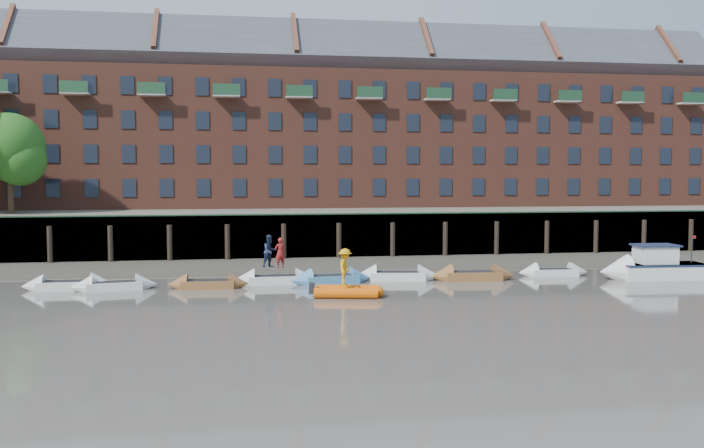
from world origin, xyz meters
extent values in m
plane|color=#605A52|center=(0.00, 0.00, 0.00)|extent=(220.00, 220.00, 0.00)
cube|color=#3D382F|center=(0.00, 18.00, 0.00)|extent=(110.00, 8.00, 0.50)
cube|color=#4C4336|center=(0.00, 14.60, 0.00)|extent=(110.00, 1.60, 0.10)
cube|color=#2D2A26|center=(0.00, 22.40, 1.60)|extent=(110.00, 0.80, 3.20)
cylinder|color=black|center=(-18.00, 21.75, 1.30)|extent=(0.36, 0.36, 2.60)
cylinder|color=black|center=(-14.00, 21.75, 1.30)|extent=(0.36, 0.36, 2.60)
cylinder|color=black|center=(-10.00, 21.75, 1.30)|extent=(0.36, 0.36, 2.60)
cylinder|color=black|center=(-6.00, 21.75, 1.30)|extent=(0.36, 0.36, 2.60)
cylinder|color=black|center=(-2.00, 21.75, 1.30)|extent=(0.36, 0.36, 2.60)
cylinder|color=black|center=(2.00, 21.75, 1.30)|extent=(0.36, 0.36, 2.60)
cylinder|color=black|center=(6.00, 21.75, 1.30)|extent=(0.36, 0.36, 2.60)
cylinder|color=black|center=(10.00, 21.75, 1.30)|extent=(0.36, 0.36, 2.60)
cylinder|color=black|center=(14.00, 21.75, 1.30)|extent=(0.36, 0.36, 2.60)
cylinder|color=black|center=(18.00, 21.75, 1.30)|extent=(0.36, 0.36, 2.60)
cylinder|color=black|center=(22.00, 21.75, 1.30)|extent=(0.36, 0.36, 2.60)
cylinder|color=black|center=(26.00, 21.75, 1.30)|extent=(0.36, 0.36, 2.60)
cylinder|color=black|center=(30.00, 21.75, 1.30)|extent=(0.36, 0.36, 2.60)
cube|color=#264C2D|center=(0.00, 22.10, 3.25)|extent=(110.00, 0.06, 0.10)
cube|color=#5E594D|center=(0.00, 36.00, 1.60)|extent=(110.00, 28.00, 3.20)
cube|color=brown|center=(0.00, 37.00, 9.20)|extent=(80.00, 10.00, 12.00)
cube|color=#42444C|center=(0.00, 37.00, 16.40)|extent=(80.60, 15.56, 15.56)
cube|color=black|center=(-23.00, 31.98, 5.00)|extent=(1.10, 0.12, 1.50)
cube|color=black|center=(-20.00, 31.98, 5.00)|extent=(1.10, 0.12, 1.50)
cube|color=black|center=(-17.00, 31.98, 5.00)|extent=(1.10, 0.12, 1.50)
cube|color=black|center=(-14.00, 31.98, 5.00)|extent=(1.10, 0.12, 1.50)
cube|color=black|center=(-11.00, 31.98, 5.00)|extent=(1.10, 0.12, 1.50)
cube|color=black|center=(-8.00, 31.98, 5.00)|extent=(1.10, 0.12, 1.50)
cube|color=black|center=(-5.00, 31.98, 5.00)|extent=(1.10, 0.12, 1.50)
cube|color=black|center=(-2.00, 31.98, 5.00)|extent=(1.10, 0.12, 1.50)
cube|color=black|center=(1.00, 31.98, 5.00)|extent=(1.10, 0.12, 1.50)
cube|color=black|center=(4.00, 31.98, 5.00)|extent=(1.10, 0.12, 1.50)
cube|color=black|center=(7.00, 31.98, 5.00)|extent=(1.10, 0.12, 1.50)
cube|color=black|center=(10.00, 31.98, 5.00)|extent=(1.10, 0.12, 1.50)
cube|color=black|center=(13.00, 31.98, 5.00)|extent=(1.10, 0.12, 1.50)
cube|color=black|center=(16.00, 31.98, 5.00)|extent=(1.10, 0.12, 1.50)
cube|color=black|center=(19.00, 31.98, 5.00)|extent=(1.10, 0.12, 1.50)
cube|color=black|center=(22.00, 31.98, 5.00)|extent=(1.10, 0.12, 1.50)
cube|color=black|center=(25.00, 31.98, 5.00)|extent=(1.10, 0.12, 1.50)
cube|color=black|center=(28.00, 31.98, 5.00)|extent=(1.10, 0.12, 1.50)
cube|color=black|center=(31.00, 31.98, 5.00)|extent=(1.10, 0.12, 1.50)
cube|color=black|center=(34.00, 31.98, 5.00)|extent=(1.10, 0.12, 1.50)
cube|color=black|center=(37.00, 31.98, 5.00)|extent=(1.10, 0.12, 1.50)
cube|color=black|center=(-23.00, 31.98, 7.80)|extent=(1.10, 0.12, 1.50)
cube|color=black|center=(-20.00, 31.98, 7.80)|extent=(1.10, 0.12, 1.50)
cube|color=black|center=(-17.00, 31.98, 7.80)|extent=(1.10, 0.12, 1.50)
cube|color=black|center=(-14.00, 31.98, 7.80)|extent=(1.10, 0.12, 1.50)
cube|color=black|center=(-11.00, 31.98, 7.80)|extent=(1.10, 0.12, 1.50)
cube|color=black|center=(-8.00, 31.98, 7.80)|extent=(1.10, 0.12, 1.50)
cube|color=black|center=(-5.00, 31.98, 7.80)|extent=(1.10, 0.12, 1.50)
cube|color=black|center=(-2.00, 31.98, 7.80)|extent=(1.10, 0.12, 1.50)
cube|color=black|center=(1.00, 31.98, 7.80)|extent=(1.10, 0.12, 1.50)
cube|color=black|center=(4.00, 31.98, 7.80)|extent=(1.10, 0.12, 1.50)
cube|color=black|center=(7.00, 31.98, 7.80)|extent=(1.10, 0.12, 1.50)
cube|color=black|center=(10.00, 31.98, 7.80)|extent=(1.10, 0.12, 1.50)
cube|color=black|center=(13.00, 31.98, 7.80)|extent=(1.10, 0.12, 1.50)
cube|color=black|center=(16.00, 31.98, 7.80)|extent=(1.10, 0.12, 1.50)
cube|color=black|center=(19.00, 31.98, 7.80)|extent=(1.10, 0.12, 1.50)
cube|color=black|center=(22.00, 31.98, 7.80)|extent=(1.10, 0.12, 1.50)
cube|color=black|center=(25.00, 31.98, 7.80)|extent=(1.10, 0.12, 1.50)
cube|color=black|center=(28.00, 31.98, 7.80)|extent=(1.10, 0.12, 1.50)
cube|color=black|center=(31.00, 31.98, 7.80)|extent=(1.10, 0.12, 1.50)
cube|color=black|center=(34.00, 31.98, 7.80)|extent=(1.10, 0.12, 1.50)
cube|color=black|center=(37.00, 31.98, 7.80)|extent=(1.10, 0.12, 1.50)
cube|color=black|center=(-23.00, 31.98, 10.60)|extent=(1.10, 0.12, 1.50)
cube|color=black|center=(-20.00, 31.98, 10.60)|extent=(1.10, 0.12, 1.50)
cube|color=black|center=(-17.00, 31.98, 10.60)|extent=(1.10, 0.12, 1.50)
cube|color=black|center=(-14.00, 31.98, 10.60)|extent=(1.10, 0.12, 1.50)
cube|color=black|center=(-11.00, 31.98, 10.60)|extent=(1.10, 0.12, 1.50)
cube|color=black|center=(-8.00, 31.98, 10.60)|extent=(1.10, 0.12, 1.50)
cube|color=black|center=(-5.00, 31.98, 10.60)|extent=(1.10, 0.12, 1.50)
cube|color=black|center=(-2.00, 31.98, 10.60)|extent=(1.10, 0.12, 1.50)
cube|color=black|center=(1.00, 31.98, 10.60)|extent=(1.10, 0.12, 1.50)
cube|color=black|center=(4.00, 31.98, 10.60)|extent=(1.10, 0.12, 1.50)
cube|color=black|center=(7.00, 31.98, 10.60)|extent=(1.10, 0.12, 1.50)
cube|color=black|center=(10.00, 31.98, 10.60)|extent=(1.10, 0.12, 1.50)
cube|color=black|center=(13.00, 31.98, 10.60)|extent=(1.10, 0.12, 1.50)
cube|color=black|center=(16.00, 31.98, 10.60)|extent=(1.10, 0.12, 1.50)
cube|color=black|center=(19.00, 31.98, 10.60)|extent=(1.10, 0.12, 1.50)
cube|color=black|center=(22.00, 31.98, 10.60)|extent=(1.10, 0.12, 1.50)
cube|color=black|center=(25.00, 31.98, 10.60)|extent=(1.10, 0.12, 1.50)
cube|color=black|center=(28.00, 31.98, 10.60)|extent=(1.10, 0.12, 1.50)
cube|color=black|center=(31.00, 31.98, 10.60)|extent=(1.10, 0.12, 1.50)
cube|color=black|center=(34.00, 31.98, 10.60)|extent=(1.10, 0.12, 1.50)
cube|color=black|center=(37.00, 31.98, 10.60)|extent=(1.10, 0.12, 1.50)
cube|color=black|center=(-23.00, 31.98, 13.40)|extent=(1.10, 0.12, 1.50)
cube|color=black|center=(-20.00, 31.98, 13.40)|extent=(1.10, 0.12, 1.50)
cube|color=black|center=(-17.00, 31.98, 13.40)|extent=(1.10, 0.12, 1.50)
cube|color=black|center=(-14.00, 31.98, 13.40)|extent=(1.10, 0.12, 1.50)
cube|color=black|center=(-11.00, 31.98, 13.40)|extent=(1.10, 0.12, 1.50)
cube|color=black|center=(-8.00, 31.98, 13.40)|extent=(1.10, 0.12, 1.50)
cube|color=black|center=(-5.00, 31.98, 13.40)|extent=(1.10, 0.12, 1.50)
cube|color=black|center=(-2.00, 31.98, 13.40)|extent=(1.10, 0.12, 1.50)
cube|color=black|center=(1.00, 31.98, 13.40)|extent=(1.10, 0.12, 1.50)
cube|color=black|center=(4.00, 31.98, 13.40)|extent=(1.10, 0.12, 1.50)
cube|color=black|center=(7.00, 31.98, 13.40)|extent=(1.10, 0.12, 1.50)
cube|color=black|center=(10.00, 31.98, 13.40)|extent=(1.10, 0.12, 1.50)
cube|color=black|center=(13.00, 31.98, 13.40)|extent=(1.10, 0.12, 1.50)
cube|color=black|center=(16.00, 31.98, 13.40)|extent=(1.10, 0.12, 1.50)
cube|color=black|center=(19.00, 31.98, 13.40)|extent=(1.10, 0.12, 1.50)
cube|color=black|center=(22.00, 31.98, 13.40)|extent=(1.10, 0.12, 1.50)
cube|color=black|center=(25.00, 31.98, 13.40)|extent=(1.10, 0.12, 1.50)
cube|color=black|center=(28.00, 31.98, 13.40)|extent=(1.10, 0.12, 1.50)
cube|color=black|center=(31.00, 31.98, 13.40)|extent=(1.10, 0.12, 1.50)
cube|color=black|center=(34.00, 31.98, 13.40)|extent=(1.10, 0.12, 1.50)
cube|color=black|center=(37.00, 31.98, 13.40)|extent=(1.10, 0.12, 1.50)
cylinder|color=#3A281C|center=(-22.00, 27.50, 5.20)|extent=(0.44, 0.44, 4.00)
sphere|color=#275F1A|center=(-22.00, 27.50, 8.16)|extent=(5.12, 5.12, 5.12)
cube|color=silver|center=(-14.35, 9.74, 0.24)|extent=(3.08, 1.44, 0.48)
cone|color=silver|center=(-12.57, 9.78, 0.24)|extent=(1.22, 1.40, 1.38)
cone|color=silver|center=(-16.13, 9.71, 0.24)|extent=(1.22, 1.40, 1.38)
cube|color=black|center=(-14.35, 9.74, 0.46)|extent=(2.56, 1.09, 0.06)
cube|color=silver|center=(-11.90, 9.29, 0.22)|extent=(3.03, 1.76, 0.45)
cone|color=silver|center=(-10.26, 9.58, 0.22)|extent=(1.31, 1.46, 1.29)
cone|color=silver|center=(-13.54, 9.00, 0.22)|extent=(1.31, 1.46, 1.29)
cube|color=black|center=(-11.90, 9.29, 0.43)|extent=(2.50, 1.36, 0.06)
cube|color=brown|center=(-6.97, 9.13, 0.22)|extent=(2.86, 1.39, 0.44)
cone|color=brown|center=(-5.34, 9.05, 0.22)|extent=(1.15, 1.31, 1.26)
cone|color=brown|center=(-8.61, 9.20, 0.22)|extent=(1.15, 1.31, 1.26)
cube|color=black|center=(-6.97, 9.13, 0.42)|extent=(2.37, 1.05, 0.06)
cube|color=silver|center=(-3.29, 10.14, 0.23)|extent=(3.01, 1.37, 0.47)
cone|color=silver|center=(-1.54, 10.15, 0.23)|extent=(1.18, 1.36, 1.36)
cone|color=silver|center=(-5.05, 10.13, 0.23)|extent=(1.18, 1.36, 1.36)
cube|color=black|center=(-3.29, 10.14, 0.45)|extent=(2.51, 1.03, 0.06)
cube|color=teal|center=(-0.16, 9.83, 0.24)|extent=(3.19, 1.82, 0.47)
cone|color=teal|center=(1.57, 10.10, 0.24)|extent=(1.37, 1.53, 1.36)
cone|color=teal|center=(-1.90, 9.55, 0.24)|extent=(1.37, 1.53, 1.36)
cube|color=black|center=(-0.16, 9.83, 0.45)|extent=(2.64, 1.40, 0.06)
cube|color=silver|center=(3.81, 10.44, 0.25)|extent=(3.35, 1.88, 0.50)
cone|color=silver|center=(5.64, 10.17, 0.25)|extent=(1.43, 1.60, 1.43)
cone|color=silver|center=(1.98, 10.71, 0.25)|extent=(1.43, 1.60, 1.43)
cube|color=black|center=(3.81, 10.44, 0.48)|extent=(2.77, 1.45, 0.06)
cube|color=brown|center=(8.17, 9.80, 0.25)|extent=(3.32, 1.68, 0.50)
cone|color=brown|center=(10.04, 9.66, 0.25)|extent=(1.36, 1.54, 1.46)
cone|color=brown|center=(6.29, 9.93, 0.25)|extent=(1.36, 1.54, 1.46)
cube|color=black|center=(8.17, 9.80, 0.48)|extent=(2.76, 1.28, 0.06)
cube|color=silver|center=(13.55, 10.72, 0.22)|extent=(2.84, 1.40, 0.43)
cone|color=silver|center=(15.17, 10.63, 0.22)|extent=(1.14, 1.31, 1.25)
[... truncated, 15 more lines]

